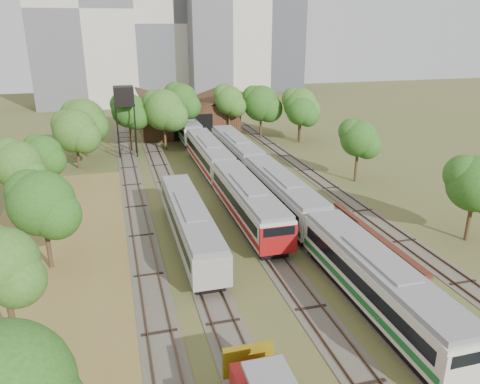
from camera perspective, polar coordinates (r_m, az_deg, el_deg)
name	(u,v)px	position (r m, az deg, el deg)	size (l,w,h in m)	color
ground	(362,332)	(30.87, 14.63, -16.18)	(240.00, 240.00, 0.00)	#475123
dry_grass_patch	(62,305)	(34.47, -20.91, -12.76)	(14.00, 60.00, 0.04)	brown
tracks	(241,197)	(51.18, 0.18, -0.56)	(24.60, 80.00, 0.19)	#4C473D
railcar_red_set	(226,175)	(51.86, -1.77, 2.03)	(3.10, 34.58, 3.84)	black
railcar_green_set	(283,194)	(46.35, 5.22, -0.28)	(3.04, 52.08, 3.77)	black
railcar_rear	(186,127)	(77.79, -6.63, 7.83)	(2.95, 16.08, 3.65)	black
old_grey_coach	(190,223)	(39.92, -6.09, -3.82)	(2.84, 18.00, 3.50)	black
water_tower	(124,98)	(67.95, -13.98, 11.10)	(2.83, 2.83, 9.80)	black
rail_pile_near	(391,247)	(41.47, 17.91, -6.44)	(0.68, 10.22, 0.34)	#532317
rail_pile_far	(352,217)	(46.98, 13.55, -2.94)	(0.46, 7.30, 0.24)	#532317
maintenance_shed	(188,117)	(81.57, -6.40, 9.10)	(16.45, 11.55, 7.58)	#351A13
tree_band_left	(46,186)	(41.56, -22.59, 0.66)	(8.52, 52.76, 8.31)	#382616
tree_band_far	(192,108)	(72.60, -5.93, 10.17)	(38.49, 10.63, 9.22)	#382616
tree_band_right	(363,138)	(57.52, 14.79, 6.40)	(5.86, 42.17, 7.56)	#382616
tower_left	(81,9)	(116.34, -18.86, 20.33)	(22.00, 16.00, 42.00)	#BBB6A3
tower_centre	(169,24)	(122.23, -8.66, 19.62)	(20.00, 18.00, 36.00)	#BBB8AA
tower_far_right	(278,39)	(139.66, 4.68, 18.11)	(12.00, 12.00, 28.00)	#404248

